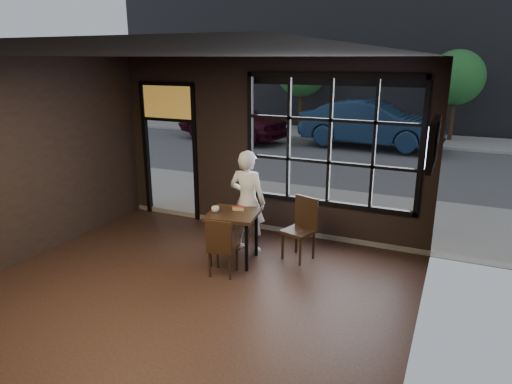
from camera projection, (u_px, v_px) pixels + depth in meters
The scene contains 17 objects.
floor at pixel (155, 321), 5.73m from camera, with size 6.00×7.00×0.02m, color black.
ceiling at pixel (136, 54), 4.82m from camera, with size 6.00×7.00×0.02m, color black.
wall_right at pixel (418, 240), 4.09m from camera, with size 0.04×7.00×3.20m, color black.
window_frame at pixel (330, 142), 7.80m from camera, with size 3.06×0.12×2.28m, color black.
stained_transom at pixel (168, 102), 8.96m from camera, with size 1.20×0.06×0.70m, color orange.
street_asphalt at pixel (403, 115), 26.70m from camera, with size 60.00×41.00×0.04m, color #545456.
cafe_table at pixel (234, 237), 7.31m from camera, with size 0.77×0.77×0.83m, color black.
chair_near at pixel (223, 246), 6.86m from camera, with size 0.40×0.40×0.91m, color black.
chair_window at pixel (298, 229), 7.37m from camera, with size 0.44×0.44×1.02m, color black.
man at pixel (247, 201), 7.62m from camera, with size 0.64×0.42×1.74m, color white.
hotdog at pixel (238, 208), 7.30m from camera, with size 0.20×0.08×0.06m, color tan, non-canonical shape.
cup at pixel (215, 209), 7.20m from camera, with size 0.12×0.12×0.10m, color silver.
tv at pixel (434, 143), 5.79m from camera, with size 0.12×1.05×0.61m, color black.
navy_car at pixel (371, 123), 16.44m from camera, with size 1.74×5.00×1.65m, color #142843.
maroon_car at pixel (232, 119), 18.02m from camera, with size 1.83×4.55×1.55m, color #320813.
tree_left at pixel (302, 71), 19.86m from camera, with size 2.19×2.19×3.73m.
tree_right at pixel (457, 78), 17.26m from camera, with size 2.06×2.06×3.51m.
Camera 1 is at (3.24, -4.06, 3.17)m, focal length 32.00 mm.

